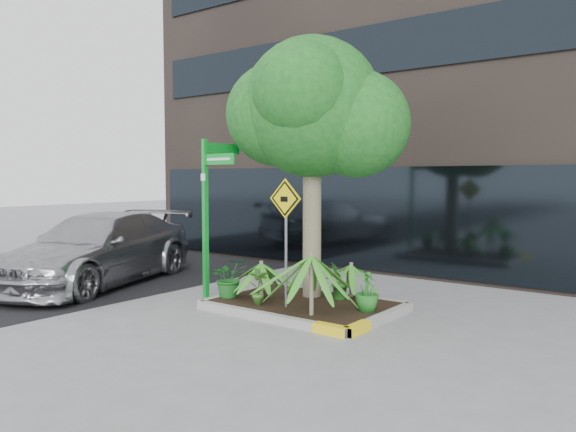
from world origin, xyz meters
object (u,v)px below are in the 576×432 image
Objects in this scene: tree at (313,108)px; cattle_sign at (286,221)px; parked_car at (98,249)px; street_sign_post at (210,202)px.

tree reaches higher than cattle_sign.
parked_car is (-5.03, -1.32, -2.95)m from tree.
tree is 2.33m from cattle_sign.
tree is at bearing 39.01° from street_sign_post.
parked_car is at bearing -168.28° from street_sign_post.
tree reaches higher than street_sign_post.
street_sign_post is at bearing -148.21° from tree.
cattle_sign is (5.19, 0.27, 0.88)m from parked_car.
tree reaches higher than parked_car.
tree is at bearing -3.98° from parked_car.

